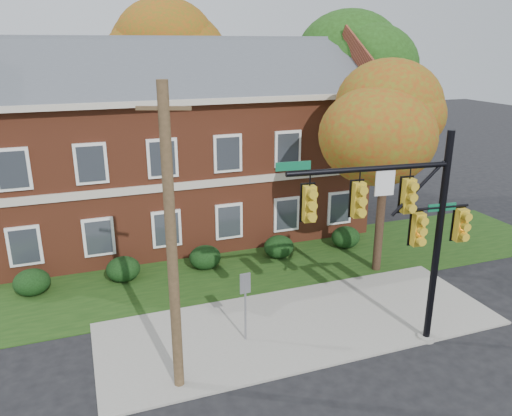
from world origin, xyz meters
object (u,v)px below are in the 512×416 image
object	(u,v)px
hedge_far_right	(346,237)
traffic_signal	(404,220)
tree_right_rear	(366,68)
hedge_far_left	(32,282)
hedge_center	(205,257)
tree_far_rear	(169,53)
utility_pole	(172,246)
hedge_left	(123,269)
apartment_building	(176,136)
hedge_right	(279,247)
sign_post	(245,296)
tree_near_right	(395,117)

from	to	relation	value
hedge_far_right	traffic_signal	distance (m)	9.16
tree_right_rear	hedge_far_left	bearing A→B (deg)	-161.55
hedge_center	hedge_far_right	world-z (taller)	same
hedge_far_left	tree_far_rear	size ratio (longest dim) A/B	0.12
hedge_center	utility_pole	xyz separation A→B (m)	(-2.71, -7.49, 3.85)
hedge_left	hedge_far_left	bearing A→B (deg)	180.00
traffic_signal	hedge_center	bearing A→B (deg)	124.15
tree_far_rear	traffic_signal	size ratio (longest dim) A/B	1.64
apartment_building	utility_pole	xyz separation A→B (m)	(-2.71, -12.75, -0.61)
hedge_right	sign_post	bearing A→B (deg)	-121.55
tree_right_rear	utility_pole	xyz separation A→B (m)	(-14.03, -13.60, -3.74)
hedge_left	utility_pole	world-z (taller)	utility_pole
tree_right_rear	sign_post	size ratio (longest dim) A/B	4.28
hedge_center	utility_pole	world-z (taller)	utility_pole
hedge_right	utility_pole	bearing A→B (deg)	-129.67
hedge_far_left	sign_post	world-z (taller)	sign_post
traffic_signal	sign_post	size ratio (longest dim) A/B	2.84
hedge_right	traffic_signal	xyz separation A→B (m)	(0.77, -7.85, 3.84)
hedge_center	tree_right_rear	bearing A→B (deg)	28.37
apartment_building	hedge_left	xyz separation A→B (m)	(-3.50, -5.25, -4.46)
hedge_far_left	traffic_signal	size ratio (longest dim) A/B	0.20
hedge_center	tree_near_right	bearing A→B (deg)	-21.42
tree_near_right	hedge_left	bearing A→B (deg)	165.19
hedge_right	hedge_far_right	size ratio (longest dim) A/B	1.00
apartment_building	hedge_far_right	distance (m)	9.82
hedge_left	hedge_right	bearing A→B (deg)	0.00
apartment_building	tree_right_rear	size ratio (longest dim) A/B	1.77
apartment_building	hedge_right	size ratio (longest dim) A/B	13.43
utility_pole	sign_post	size ratio (longest dim) A/B	3.48
tree_near_right	tree_far_rear	xyz separation A→B (m)	(-5.88, 15.93, 2.17)
traffic_signal	apartment_building	bearing A→B (deg)	113.65
hedge_left	traffic_signal	xyz separation A→B (m)	(7.77, -7.85, 3.84)
apartment_building	hedge_far_left	bearing A→B (deg)	-143.11
hedge_far_left	hedge_far_right	world-z (taller)	same
tree_far_rear	utility_pole	size ratio (longest dim) A/B	1.33
hedge_right	sign_post	world-z (taller)	sign_post
tree_near_right	sign_post	xyz separation A→B (m)	(-7.39, -3.14, -4.98)
tree_near_right	hedge_center	bearing A→B (deg)	158.58
hedge_right	hedge_far_right	bearing A→B (deg)	0.00
hedge_right	traffic_signal	bearing A→B (deg)	-84.39
tree_near_right	hedge_far_left	bearing A→B (deg)	168.73
hedge_center	hedge_right	world-z (taller)	same
apartment_building	tree_far_rear	size ratio (longest dim) A/B	1.63
apartment_building	hedge_left	world-z (taller)	apartment_building
hedge_far_left	hedge_center	world-z (taller)	same
hedge_far_left	tree_near_right	size ratio (longest dim) A/B	0.16
tree_far_rear	sign_post	xyz separation A→B (m)	(-1.51, -19.07, -7.16)
hedge_far_left	utility_pole	xyz separation A→B (m)	(4.29, -7.49, 3.85)
utility_pole	hedge_far_left	bearing A→B (deg)	141.22
apartment_building	tree_far_rear	bearing A→B (deg)	80.29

